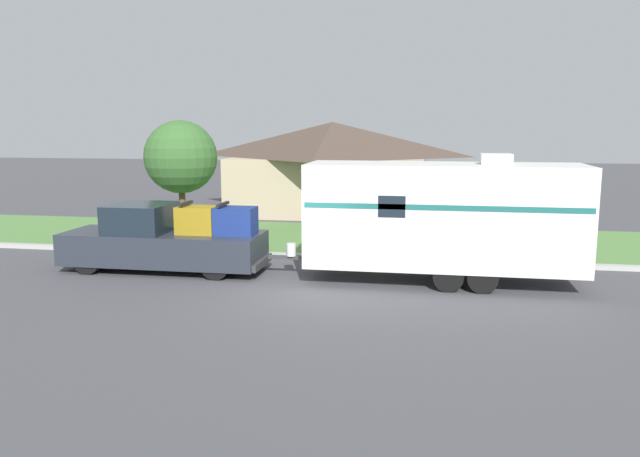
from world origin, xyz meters
The scene contains 8 objects.
ground_plane centered at (0.00, 0.00, 0.00)m, with size 120.00×120.00×0.00m, color #47474C.
curb_strip centered at (0.00, 3.75, 0.07)m, with size 80.00×0.30×0.14m.
lawn_strip centered at (0.00, 7.40, 0.01)m, with size 80.00×7.00×0.03m.
house_across_street centered at (-1.54, 15.48, 2.31)m, with size 9.93×8.33×4.45m.
pickup_truck centered at (-4.38, 1.37, 0.90)m, with size 6.03×2.02×2.07m.
travel_trailer centered at (3.70, 1.37, 1.86)m, with size 8.62×2.34×3.54m.
mailbox centered at (7.89, 4.77, 1.06)m, with size 0.48×0.20×1.38m.
tree_in_yard centered at (-5.72, 5.99, 3.12)m, with size 2.67×2.67×4.47m.
Camera 1 is at (3.28, -15.75, 4.28)m, focal length 35.00 mm.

